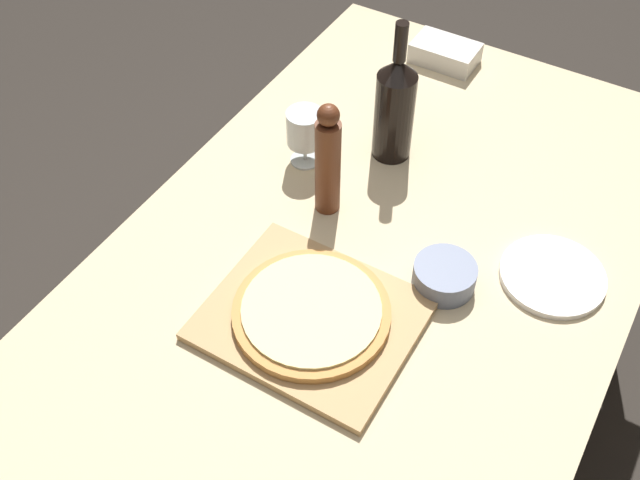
{
  "coord_description": "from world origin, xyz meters",
  "views": [
    {
      "loc": [
        0.41,
        -0.85,
        1.9
      ],
      "look_at": [
        -0.09,
        -0.01,
        0.8
      ],
      "focal_mm": 42.0,
      "sensor_mm": 36.0,
      "label": 1
    }
  ],
  "objects_px": {
    "pizza": "(311,312)",
    "wine_glass": "(305,129)",
    "wine_bottle": "(395,107)",
    "pepper_mill": "(328,161)",
    "small_bowl": "(444,276)"
  },
  "relations": [
    {
      "from": "pizza",
      "to": "wine_bottle",
      "type": "xyz_separation_m",
      "value": [
        -0.09,
        0.5,
        0.1
      ]
    },
    {
      "from": "wine_bottle",
      "to": "pepper_mill",
      "type": "xyz_separation_m",
      "value": [
        -0.04,
        -0.22,
        -0.0
      ]
    },
    {
      "from": "pizza",
      "to": "wine_bottle",
      "type": "bearing_deg",
      "value": 99.98
    },
    {
      "from": "pizza",
      "to": "wine_glass",
      "type": "distance_m",
      "value": 0.45
    },
    {
      "from": "wine_bottle",
      "to": "wine_glass",
      "type": "height_order",
      "value": "wine_bottle"
    },
    {
      "from": "wine_bottle",
      "to": "pepper_mill",
      "type": "distance_m",
      "value": 0.23
    },
    {
      "from": "wine_bottle",
      "to": "pepper_mill",
      "type": "height_order",
      "value": "wine_bottle"
    },
    {
      "from": "pizza",
      "to": "pepper_mill",
      "type": "height_order",
      "value": "pepper_mill"
    },
    {
      "from": "wine_glass",
      "to": "small_bowl",
      "type": "distance_m",
      "value": 0.46
    },
    {
      "from": "pizza",
      "to": "wine_bottle",
      "type": "distance_m",
      "value": 0.52
    },
    {
      "from": "pizza",
      "to": "pepper_mill",
      "type": "xyz_separation_m",
      "value": [
        -0.13,
        0.28,
        0.1
      ]
    },
    {
      "from": "pizza",
      "to": "wine_glass",
      "type": "relative_size",
      "value": 2.17
    },
    {
      "from": "pepper_mill",
      "to": "wine_glass",
      "type": "distance_m",
      "value": 0.16
    },
    {
      "from": "pizza",
      "to": "wine_bottle",
      "type": "relative_size",
      "value": 0.88
    },
    {
      "from": "wine_bottle",
      "to": "small_bowl",
      "type": "xyz_separation_m",
      "value": [
        0.26,
        -0.3,
        -0.11
      ]
    }
  ]
}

